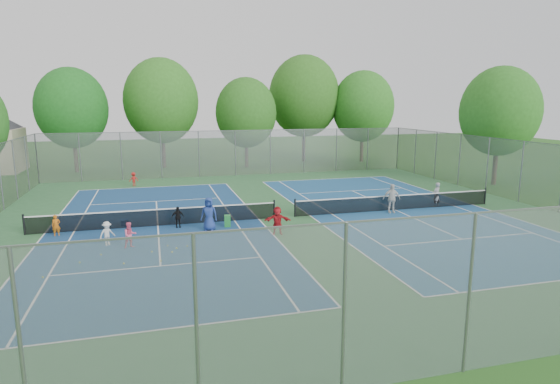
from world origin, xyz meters
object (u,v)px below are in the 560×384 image
Objects in this scene: ball_crate at (125,223)px; ball_hopper at (227,221)px; instructor at (436,195)px; net_left at (157,218)px; net_right at (396,203)px.

ball_crate is 5.51m from ball_hopper.
instructor reaches higher than ball_crate.
ball_hopper is (3.55, -1.12, -0.14)m from net_left.
net_left is 16.90m from instructor.
instructor is (2.89, 0.13, 0.32)m from net_right.
net_right is 20.47× the size of ball_hopper.
net_left is 14.00m from net_right.
ball_hopper is 13.41m from instructor.
ball_crate is at bearing 161.23° from net_left.
net_left is 20.47× the size of ball_hopper.
instructor reaches higher than ball_hopper.
net_left is at bearing -20.75° from instructor.
ball_hopper is at bearing -173.89° from net_right.
net_right is 8.27× the size of instructor.
ball_crate is at bearing 162.08° from ball_hopper.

